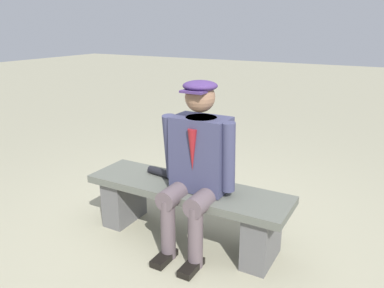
# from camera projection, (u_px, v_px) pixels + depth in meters

# --- Properties ---
(ground_plane) EXTENTS (30.00, 30.00, 0.00)m
(ground_plane) POSITION_uv_depth(u_px,v_px,m) (187.00, 238.00, 3.11)
(ground_plane) COLOR gray
(bench) EXTENTS (1.65, 0.46, 0.47)m
(bench) POSITION_uv_depth(u_px,v_px,m) (186.00, 204.00, 3.02)
(bench) COLOR #585B51
(bench) RESTS_ON ground
(seated_man) EXTENTS (0.59, 0.60, 1.30)m
(seated_man) POSITION_uv_depth(u_px,v_px,m) (197.00, 161.00, 2.78)
(seated_man) COLOR #393A59
(seated_man) RESTS_ON ground
(rolled_magazine) EXTENTS (0.30, 0.10, 0.06)m
(rolled_magazine) POSITION_uv_depth(u_px,v_px,m) (163.00, 173.00, 3.13)
(rolled_magazine) COLOR black
(rolled_magazine) RESTS_ON bench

